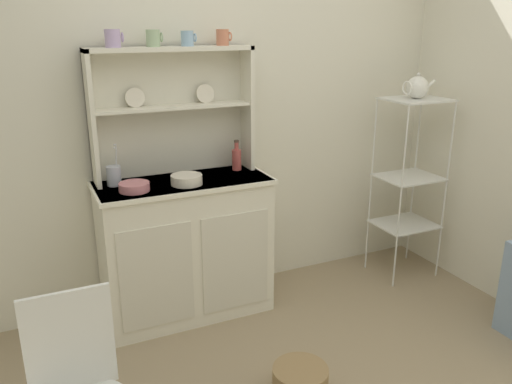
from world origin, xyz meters
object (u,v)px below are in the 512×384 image
(bakers_rack, at_px, (410,168))
(utensil_jar, at_px, (114,175))
(hutch_cabinet, at_px, (186,247))
(porcelain_teapot, at_px, (417,87))
(floor_basket, at_px, (300,382))
(hutch_shelf_unit, at_px, (171,102))
(jam_bottle, at_px, (237,158))
(cup_lilac_0, at_px, (113,38))
(bowl_mixing_large, at_px, (134,187))

(bakers_rack, distance_m, utensil_jar, 1.95)
(utensil_jar, bearing_deg, bakers_rack, -5.95)
(hutch_cabinet, bearing_deg, porcelain_teapot, -4.51)
(hutch_cabinet, relative_size, porcelain_teapot, 4.31)
(hutch_cabinet, distance_m, porcelain_teapot, 1.80)
(floor_basket, relative_size, utensil_jar, 1.16)
(utensil_jar, bearing_deg, porcelain_teapot, -5.95)
(hutch_cabinet, xyz_separation_m, hutch_shelf_unit, (0.00, 0.16, 0.84))
(hutch_shelf_unit, distance_m, floor_basket, 1.68)
(jam_bottle, bearing_deg, hutch_shelf_unit, 168.23)
(hutch_shelf_unit, xyz_separation_m, utensil_jar, (-0.37, -0.09, -0.37))
(hutch_cabinet, relative_size, floor_basket, 3.76)
(hutch_cabinet, distance_m, jam_bottle, 0.62)
(hutch_shelf_unit, distance_m, jam_bottle, 0.52)
(hutch_shelf_unit, bearing_deg, floor_basket, -77.73)
(hutch_cabinet, xyz_separation_m, floor_basket, (0.25, -0.97, -0.36))
(hutch_cabinet, distance_m, bakers_rack, 1.60)
(hutch_shelf_unit, distance_m, utensil_jar, 0.53)
(jam_bottle, bearing_deg, bakers_rack, -10.00)
(floor_basket, bearing_deg, bakers_rack, 32.96)
(bakers_rack, height_order, utensil_jar, bakers_rack)
(hutch_shelf_unit, relative_size, cup_lilac_0, 9.82)
(cup_lilac_0, xyz_separation_m, utensil_jar, (-0.06, -0.04, -0.73))
(hutch_cabinet, bearing_deg, utensil_jar, 168.13)
(jam_bottle, bearing_deg, cup_lilac_0, 176.98)
(hutch_cabinet, bearing_deg, cup_lilac_0, 158.37)
(hutch_shelf_unit, height_order, bakers_rack, hutch_shelf_unit)
(bakers_rack, height_order, porcelain_teapot, porcelain_teapot)
(hutch_shelf_unit, distance_m, porcelain_teapot, 1.59)
(hutch_cabinet, xyz_separation_m, porcelain_teapot, (1.56, -0.12, 0.88))
(utensil_jar, bearing_deg, hutch_shelf_unit, 12.97)
(bowl_mixing_large, xyz_separation_m, jam_bottle, (0.67, 0.16, 0.05))
(cup_lilac_0, bearing_deg, floor_basket, -63.12)
(cup_lilac_0, height_order, porcelain_teapot, cup_lilac_0)
(floor_basket, bearing_deg, hutch_shelf_unit, 102.27)
(bakers_rack, bearing_deg, bowl_mixing_large, 178.46)
(hutch_shelf_unit, height_order, porcelain_teapot, hutch_shelf_unit)
(hutch_cabinet, distance_m, floor_basket, 1.07)
(jam_bottle, bearing_deg, hutch_cabinet, -166.97)
(floor_basket, distance_m, cup_lilac_0, 1.99)
(bowl_mixing_large, relative_size, utensil_jar, 0.71)
(bakers_rack, relative_size, porcelain_teapot, 5.33)
(bakers_rack, relative_size, cup_lilac_0, 13.03)
(bakers_rack, bearing_deg, porcelain_teapot, -180.00)
(jam_bottle, bearing_deg, porcelain_teapot, -10.01)
(floor_basket, bearing_deg, utensil_jar, 120.49)
(utensil_jar, bearing_deg, floor_basket, -59.51)
(cup_lilac_0, xyz_separation_m, jam_bottle, (0.68, -0.04, -0.72))
(hutch_shelf_unit, distance_m, bowl_mixing_large, 0.55)
(cup_lilac_0, distance_m, utensil_jar, 0.73)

